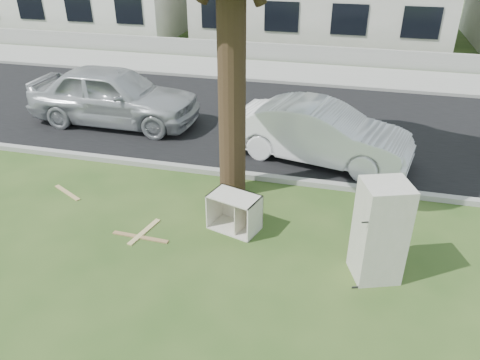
% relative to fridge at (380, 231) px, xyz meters
% --- Properties ---
extents(ground, '(120.00, 120.00, 0.00)m').
position_rel_fridge_xyz_m(ground, '(-2.49, 0.24, -0.84)').
color(ground, '#294619').
extents(road, '(120.00, 7.00, 0.01)m').
position_rel_fridge_xyz_m(road, '(-2.49, 6.24, -0.83)').
color(road, black).
rests_on(road, ground).
extents(kerb_near, '(120.00, 0.18, 0.12)m').
position_rel_fridge_xyz_m(kerb_near, '(-2.49, 2.69, -0.84)').
color(kerb_near, gray).
rests_on(kerb_near, ground).
extents(kerb_far, '(120.00, 0.18, 0.12)m').
position_rel_fridge_xyz_m(kerb_far, '(-2.49, 9.79, -0.84)').
color(kerb_far, gray).
rests_on(kerb_far, ground).
extents(sidewalk, '(120.00, 2.80, 0.01)m').
position_rel_fridge_xyz_m(sidewalk, '(-2.49, 11.24, -0.83)').
color(sidewalk, gray).
rests_on(sidewalk, ground).
extents(low_wall, '(120.00, 0.15, 0.70)m').
position_rel_fridge_xyz_m(low_wall, '(-2.49, 12.84, -0.49)').
color(low_wall, gray).
rests_on(low_wall, ground).
extents(fridge, '(0.86, 0.84, 1.67)m').
position_rel_fridge_xyz_m(fridge, '(0.00, 0.00, 0.00)').
color(fridge, '#B4AFA2').
rests_on(fridge, ground).
extents(cabinet, '(1.02, 0.79, 0.70)m').
position_rel_fridge_xyz_m(cabinet, '(-2.51, 0.72, -0.49)').
color(cabinet, white).
rests_on(cabinet, ground).
extents(plank_a, '(1.09, 0.13, 0.02)m').
position_rel_fridge_xyz_m(plank_a, '(-4.09, 0.01, -0.83)').
color(plank_a, olive).
rests_on(plank_a, ground).
extents(plank_b, '(0.82, 0.50, 0.02)m').
position_rel_fridge_xyz_m(plank_b, '(-6.26, 1.11, -0.83)').
color(plank_b, tan).
rests_on(plank_b, ground).
extents(plank_c, '(0.29, 0.89, 0.02)m').
position_rel_fridge_xyz_m(plank_c, '(-4.09, 0.18, -0.82)').
color(plank_c, tan).
rests_on(plank_c, ground).
extents(car_center, '(4.40, 2.30, 1.38)m').
position_rel_fridge_xyz_m(car_center, '(-1.28, 4.01, -0.15)').
color(car_center, white).
rests_on(car_center, ground).
extents(car_left, '(4.76, 1.97, 1.61)m').
position_rel_fridge_xyz_m(car_left, '(-7.07, 5.01, -0.03)').
color(car_left, '#A1A4A8').
rests_on(car_left, ground).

